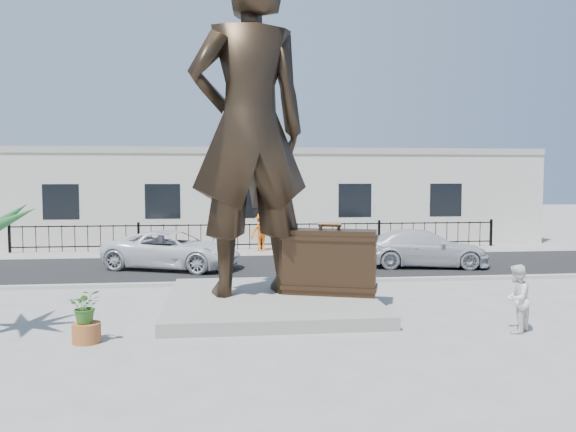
# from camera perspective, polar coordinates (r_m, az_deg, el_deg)

# --- Properties ---
(ground) EXTENTS (100.00, 100.00, 0.00)m
(ground) POSITION_cam_1_polar(r_m,az_deg,el_deg) (13.20, 0.98, -10.62)
(ground) COLOR #9E9991
(ground) RESTS_ON ground
(street) EXTENTS (40.00, 7.00, 0.01)m
(street) POSITION_cam_1_polar(r_m,az_deg,el_deg) (21.00, -1.83, -5.10)
(street) COLOR black
(street) RESTS_ON ground
(curb) EXTENTS (40.00, 0.25, 0.12)m
(curb) POSITION_cam_1_polar(r_m,az_deg,el_deg) (17.56, -0.92, -6.73)
(curb) COLOR #A5A399
(curb) RESTS_ON ground
(far_sidewalk) EXTENTS (40.00, 2.50, 0.02)m
(far_sidewalk) POSITION_cam_1_polar(r_m,az_deg,el_deg) (24.95, -2.57, -3.64)
(far_sidewalk) COLOR #9E9991
(far_sidewalk) RESTS_ON ground
(plinth) EXTENTS (5.20, 5.20, 0.30)m
(plinth) POSITION_cam_1_polar(r_m,az_deg,el_deg) (14.57, -1.76, -8.62)
(plinth) COLOR gray
(plinth) RESTS_ON ground
(fence) EXTENTS (22.00, 0.10, 1.20)m
(fence) POSITION_cam_1_polar(r_m,az_deg,el_deg) (25.67, -2.69, -2.09)
(fence) COLOR black
(fence) RESTS_ON ground
(building) EXTENTS (28.00, 7.00, 4.40)m
(building) POSITION_cam_1_polar(r_m,az_deg,el_deg) (29.74, -3.22, 1.84)
(building) COLOR silver
(building) RESTS_ON ground
(statue) EXTENTS (3.45, 2.63, 8.49)m
(statue) POSITION_cam_1_polar(r_m,az_deg,el_deg) (14.52, -3.96, 8.79)
(statue) COLOR black
(statue) RESTS_ON plinth
(suitcase) EXTENTS (2.49, 1.45, 1.67)m
(suitcase) POSITION_cam_1_polar(r_m,az_deg,el_deg) (14.60, 4.25, -4.67)
(suitcase) COLOR #322215
(suitcase) RESTS_ON plinth
(tourist) EXTENTS (0.90, 0.89, 1.47)m
(tourist) POSITION_cam_1_polar(r_m,az_deg,el_deg) (13.08, 22.19, -7.78)
(tourist) COLOR white
(tourist) RESTS_ON ground
(car_white) EXTENTS (5.39, 3.83, 1.36)m
(car_white) POSITION_cam_1_polar(r_m,az_deg,el_deg) (20.76, -11.64, -3.38)
(car_white) COLOR silver
(car_white) RESTS_ON street
(car_silver) EXTENTS (4.91, 2.64, 1.35)m
(car_silver) POSITION_cam_1_polar(r_m,az_deg,el_deg) (21.40, 13.62, -3.20)
(car_silver) COLOR silver
(car_silver) RESTS_ON street
(worker) EXTENTS (1.25, 0.98, 1.70)m
(worker) POSITION_cam_1_polar(r_m,az_deg,el_deg) (25.02, -2.67, -1.63)
(worker) COLOR orange
(worker) RESTS_ON far_sidewalk
(planter) EXTENTS (0.56, 0.56, 0.40)m
(planter) POSITION_cam_1_polar(r_m,az_deg,el_deg) (12.22, -19.79, -11.11)
(planter) COLOR #9C5729
(planter) RESTS_ON ground
(shrub) EXTENTS (0.74, 0.68, 0.69)m
(shrub) POSITION_cam_1_polar(r_m,az_deg,el_deg) (12.09, -19.85, -8.61)
(shrub) COLOR #316220
(shrub) RESTS_ON planter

